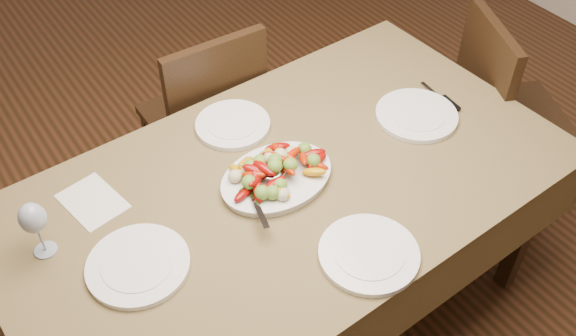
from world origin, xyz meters
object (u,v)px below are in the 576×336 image
Objects in this scene: serving_platter at (277,179)px; plate_right at (416,115)px; chair_right at (514,118)px; plate_left at (138,265)px; dining_table at (288,255)px; chair_far at (201,117)px; plate_near at (369,254)px; wine_glass at (37,228)px; plate_far at (233,125)px.

serving_platter reaches higher than plate_right.
plate_left is at bearing 114.91° from chair_right.
chair_far is (0.07, 0.76, 0.10)m from dining_table.
chair_far is at bearing 87.33° from plate_near.
plate_left and plate_right have the same top height.
chair_right is 0.67m from plate_right.
plate_left is 0.66m from plate_near.
plate_near reaches higher than dining_table.
chair_far is at bearing 52.26° from plate_left.
plate_right is (1.10, 0.04, 0.00)m from plate_left.
chair_right is 1.24m from plate_near.
dining_table is at bearing 85.93° from chair_far.
serving_platter is at bearing 83.48° from chair_far.
chair_far is 3.26× the size of plate_near.
wine_glass is (-0.74, 0.17, 0.48)m from dining_table.
plate_right is 1.42× the size of wine_glass.
dining_table is 0.51m from plate_far.
plate_right is at bearing -1.71° from serving_platter.
wine_glass is at bearing 172.64° from plate_right.
plate_left reaches higher than dining_table.
dining_table is 1.17m from chair_right.
wine_glass reaches higher than plate_near.
dining_table is 0.77m from chair_far.
chair_far is 1.00× the size of chair_right.
chair_right is at bearing 0.88° from plate_left.
chair_far is 0.52m from plate_far.
plate_far is at bearing 85.39° from serving_platter.
plate_near is at bearing 88.77° from chair_far.
dining_table is 6.26× the size of plate_left.
plate_far is (-0.00, 0.33, 0.39)m from dining_table.
chair_far reaches higher than dining_table.
chair_far is at bearing 122.85° from plate_right.
plate_far is 0.90× the size of plate_near.
serving_platter is 0.59m from plate_right.
dining_table is at bearing -179.68° from plate_right.
plate_far is at bearing 81.05° from chair_far.
chair_far is 4.64× the size of wine_glass.
chair_right reaches higher than plate_near.
serving_platter is 0.40m from plate_near.
plate_right is 0.65m from plate_far.
serving_platter reaches higher than plate_left.
plate_near is (-0.54, -0.38, 0.00)m from plate_right.
wine_glass is at bearing 144.05° from plate_near.
dining_table is at bearing -34.75° from serving_platter.
plate_left is 1.01× the size of plate_right.
plate_far is 0.71m from plate_near.
plate_far is 0.75m from wine_glass.
wine_glass reaches higher than plate_far.
plate_left is at bearing 148.68° from plate_near.
serving_platter is 1.26× the size of plate_left.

